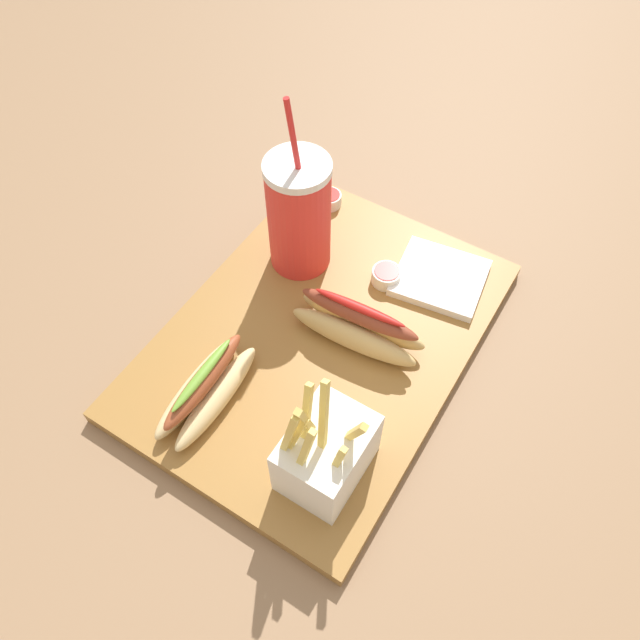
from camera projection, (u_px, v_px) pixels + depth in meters
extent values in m
cube|color=#8C6B4C|center=(320.00, 347.00, 0.80)|extent=(2.40, 2.40, 0.02)
cube|color=olive|center=(320.00, 338.00, 0.79)|extent=(0.47, 0.34, 0.02)
cylinder|color=red|center=(299.00, 218.00, 0.79)|extent=(0.08, 0.08, 0.15)
cylinder|color=white|center=(297.00, 168.00, 0.72)|extent=(0.08, 0.08, 0.01)
cylinder|color=red|center=(293.00, 136.00, 0.68)|extent=(0.01, 0.02, 0.10)
cube|color=white|center=(327.00, 454.00, 0.64)|extent=(0.10, 0.07, 0.08)
cube|color=#E5C660|center=(306.00, 414.00, 0.60)|extent=(0.04, 0.02, 0.07)
cube|color=#E5C660|center=(306.00, 421.00, 0.58)|extent=(0.03, 0.01, 0.09)
cube|color=#E5C660|center=(294.00, 439.00, 0.60)|extent=(0.02, 0.02, 0.07)
cube|color=#E5C660|center=(336.00, 464.00, 0.60)|extent=(0.02, 0.01, 0.06)
cube|color=#E5C660|center=(305.00, 452.00, 0.58)|extent=(0.02, 0.02, 0.07)
cube|color=#E5C660|center=(289.00, 435.00, 0.58)|extent=(0.01, 0.02, 0.09)
cube|color=#E5C660|center=(354.00, 433.00, 0.59)|extent=(0.02, 0.03, 0.09)
cube|color=#E5C660|center=(324.00, 418.00, 0.59)|extent=(0.04, 0.02, 0.09)
ellipsoid|color=tan|center=(353.00, 337.00, 0.75)|extent=(0.04, 0.17, 0.04)
ellipsoid|color=tan|center=(362.00, 321.00, 0.76)|extent=(0.04, 0.17, 0.04)
ellipsoid|color=brown|center=(359.00, 314.00, 0.73)|extent=(0.03, 0.15, 0.02)
ellipsoid|color=red|center=(360.00, 307.00, 0.72)|extent=(0.02, 0.12, 0.01)
ellipsoid|color=#E5C689|center=(197.00, 386.00, 0.72)|extent=(0.15, 0.03, 0.03)
ellipsoid|color=#E5C689|center=(217.00, 397.00, 0.71)|extent=(0.15, 0.03, 0.03)
ellipsoid|color=#994728|center=(204.00, 380.00, 0.69)|extent=(0.14, 0.03, 0.02)
ellipsoid|color=#6B9E33|center=(202.00, 374.00, 0.68)|extent=(0.11, 0.02, 0.01)
cylinder|color=white|center=(386.00, 276.00, 0.82)|extent=(0.04, 0.04, 0.02)
cylinder|color=#B2140F|center=(387.00, 272.00, 0.81)|extent=(0.03, 0.03, 0.01)
cylinder|color=white|center=(329.00, 199.00, 0.90)|extent=(0.04, 0.04, 0.02)
cylinder|color=#B2140F|center=(329.00, 196.00, 0.90)|extent=(0.03, 0.03, 0.01)
cube|color=white|center=(440.00, 278.00, 0.82)|extent=(0.12, 0.13, 0.01)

